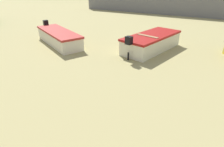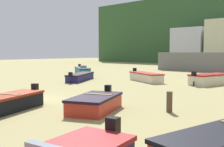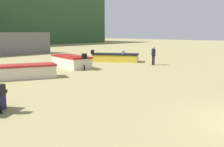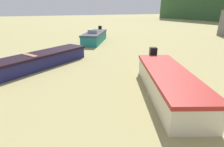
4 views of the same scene
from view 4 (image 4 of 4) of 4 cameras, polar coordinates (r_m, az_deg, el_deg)
The scene contains 3 objects.
boat_cream_1 at distance 6.41m, azimuth 18.03°, elevation -2.90°, with size 4.74×3.18×1.19m.
boat_navy_2 at distance 9.87m, azimuth -22.23°, elevation 4.32°, with size 3.75×5.17×1.05m.
boat_teal_6 at distance 16.13m, azimuth -5.69°, elevation 11.94°, with size 4.87×3.84×1.23m.
Camera 4 is at (3.11, 9.24, 2.90)m, focal length 27.58 mm.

